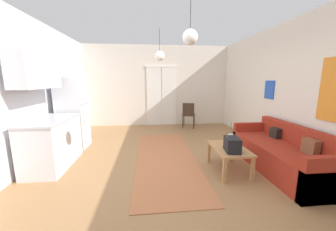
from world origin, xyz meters
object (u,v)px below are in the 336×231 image
Objects in this scene: coffee_table at (229,151)px; accent_chair at (189,114)px; couch at (283,155)px; refrigerator at (73,113)px; bamboo_vase at (230,140)px; handbag at (232,144)px; pendant_lamp_near at (190,37)px; pendant_lamp_far at (160,56)px.

accent_chair is (-0.06, 3.13, 0.11)m from coffee_table.
refrigerator is at bearing 159.01° from couch.
refrigerator reaches higher than bamboo_vase.
pendant_lamp_near is (-0.76, -0.08, 1.64)m from handbag.
couch is 1.01m from bamboo_vase.
accent_chair is at bearing 108.56° from couch.
coffee_table is at bearing -123.83° from bamboo_vase.
pendant_lamp_far reaches higher than couch.
refrigerator is at bearing -177.51° from pendant_lamp_far.
handbag is at bearing -101.11° from coffee_table.
pendant_lamp_far is (-0.32, 1.92, -0.03)m from pendant_lamp_near.
pendant_lamp_near is at bearing -161.02° from coffee_table.
pendant_lamp_far is at bearing 120.41° from handbag.
pendant_lamp_near reaches higher than handbag.
couch is 4.65× the size of bamboo_vase.
coffee_table is at bearing -55.87° from pendant_lamp_far.
refrigerator is 1.93× the size of accent_chair.
accent_chair reaches higher than couch.
coffee_table is at bearing 177.47° from couch.
couch is at bearing -38.60° from pendant_lamp_far.
accent_chair is at bearing 91.18° from coffee_table.
handbag is at bearing -59.59° from pendant_lamp_far.
coffee_table is 0.27m from handbag.
bamboo_vase reaches higher than handbag.
pendant_lamp_near is at bearing -172.72° from couch.
handbag is 0.49× the size of pendant_lamp_far.
couch is at bearing -2.53° from coffee_table.
handbag is at bearing 107.68° from accent_chair.
refrigerator reaches higher than couch.
bamboo_vase is at bearing 73.12° from handbag.
couch is 2.64m from pendant_lamp_near.
coffee_table is 2.00m from pendant_lamp_near.
bamboo_vase is at bearing -25.08° from refrigerator.
handbag is (-0.04, -0.19, 0.18)m from coffee_table.
coffee_table is 1.95× the size of bamboo_vase.
pendant_lamp_near is 1.95m from pendant_lamp_far.
bamboo_vase is (-0.96, 0.10, 0.27)m from couch.
couch is 2.95× the size of pendant_lamp_near.
coffee_table is 1.24× the size of pendant_lamp_near.
accent_chair is at bearing 77.87° from pendant_lamp_near.
pendant_lamp_near and pendant_lamp_far have the same top height.
bamboo_vase is at bearing -54.06° from pendant_lamp_far.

